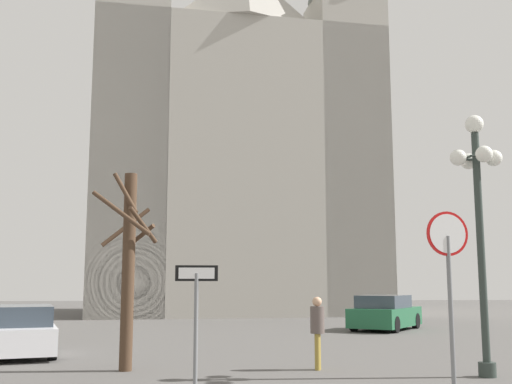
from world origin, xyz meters
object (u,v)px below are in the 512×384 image
(parked_car_far_white, at_px, (18,331))
(cathedral, at_px, (235,136))
(stop_sign, at_px, (449,265))
(pedestrian_walking, at_px, (317,326))
(one_way_arrow_sign, at_px, (196,313))
(bare_tree, at_px, (129,263))
(parked_car_near_green, at_px, (385,313))
(street_lamp, at_px, (478,201))

(parked_car_far_white, bearing_deg, cathedral, 73.12)
(stop_sign, bearing_deg, parked_car_far_white, 144.15)
(pedestrian_walking, bearing_deg, cathedral, 92.36)
(one_way_arrow_sign, distance_m, bare_tree, 4.31)
(parked_car_far_white, xyz_separation_m, pedestrian_walking, (7.58, -3.27, 0.34))
(cathedral, xyz_separation_m, parked_car_near_green, (5.79, -13.54, -10.69))
(bare_tree, bearing_deg, street_lamp, -10.53)
(bare_tree, height_order, parked_car_near_green, bare_tree)
(stop_sign, xyz_separation_m, parked_car_near_green, (3.01, 14.82, -1.56))
(street_lamp, xyz_separation_m, bare_tree, (-7.60, 1.41, -1.30))
(parked_car_far_white, bearing_deg, bare_tree, -43.74)
(cathedral, bearing_deg, stop_sign, -84.41)
(cathedral, height_order, one_way_arrow_sign, cathedral)
(stop_sign, xyz_separation_m, one_way_arrow_sign, (-4.40, -0.29, -0.79))
(street_lamp, height_order, parked_car_far_white, street_lamp)
(one_way_arrow_sign, bearing_deg, stop_sign, 3.80)
(stop_sign, distance_m, bare_tree, 7.02)
(stop_sign, relative_size, one_way_arrow_sign, 1.43)
(parked_car_near_green, bearing_deg, cathedral, 113.14)
(cathedral, relative_size, bare_tree, 8.08)
(street_lamp, bearing_deg, one_way_arrow_sign, -157.56)
(cathedral, distance_m, stop_sign, 29.92)
(cathedral, xyz_separation_m, one_way_arrow_sign, (-1.62, -28.65, -9.92))
(cathedral, height_order, bare_tree, cathedral)
(stop_sign, relative_size, bare_tree, 0.72)
(cathedral, relative_size, one_way_arrow_sign, 16.10)
(street_lamp, bearing_deg, bare_tree, 169.47)
(one_way_arrow_sign, height_order, parked_car_far_white, one_way_arrow_sign)
(stop_sign, bearing_deg, cathedral, 95.59)
(pedestrian_walking, bearing_deg, parked_car_far_white, 156.68)
(cathedral, height_order, pedestrian_walking, cathedral)
(parked_car_far_white, bearing_deg, street_lamp, -22.75)
(bare_tree, xyz_separation_m, parked_car_near_green, (9.04, 11.24, -1.71))
(bare_tree, distance_m, parked_car_far_white, 4.89)
(street_lamp, xyz_separation_m, parked_car_far_white, (-10.90, 4.57, -3.05))
(stop_sign, distance_m, parked_car_near_green, 15.21)
(bare_tree, relative_size, parked_car_near_green, 1.00)
(street_lamp, distance_m, bare_tree, 7.84)
(stop_sign, relative_size, street_lamp, 0.57)
(bare_tree, relative_size, pedestrian_walking, 2.74)
(parked_car_near_green, bearing_deg, parked_car_far_white, -146.81)
(one_way_arrow_sign, distance_m, parked_car_near_green, 16.85)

